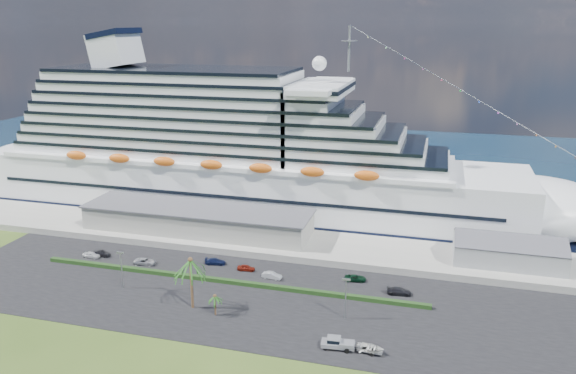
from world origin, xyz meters
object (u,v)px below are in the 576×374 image
(cruise_ship, at_px, (240,156))
(boat_trailer, at_px, (370,348))
(pickup_truck, at_px, (337,343))
(parked_car_3, at_px, (215,261))

(cruise_ship, height_order, boat_trailer, cruise_ship)
(cruise_ship, bearing_deg, boat_trailer, -54.43)
(cruise_ship, relative_size, boat_trailer, 34.63)
(pickup_truck, relative_size, boat_trailer, 1.09)
(pickup_truck, bearing_deg, boat_trailer, 0.70)
(parked_car_3, xyz_separation_m, pickup_truck, (34.15, -27.35, 0.42))
(boat_trailer, bearing_deg, parked_car_3, 145.59)
(parked_car_3, relative_size, pickup_truck, 0.81)
(cruise_ship, relative_size, pickup_truck, 31.67)
(boat_trailer, bearing_deg, cruise_ship, 125.57)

